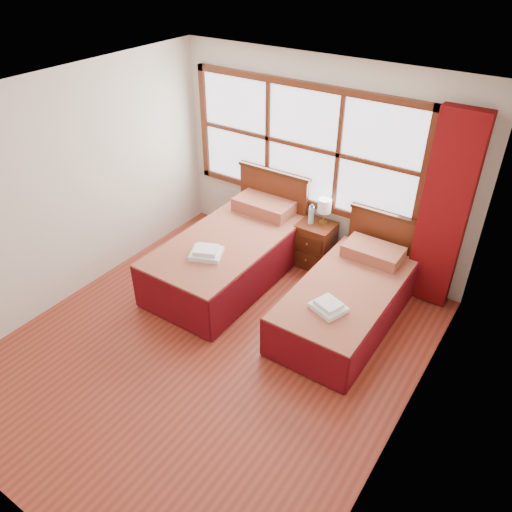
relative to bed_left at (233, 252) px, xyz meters
The scene contains 15 objects.
floor 1.38m from the bed_left, 62.94° to the right, with size 4.50×4.50×0.00m, color #943825.
ceiling 2.63m from the bed_left, 62.94° to the right, with size 4.50×4.50×0.00m, color white.
wall_back 1.55m from the bed_left, 59.91° to the left, with size 4.00×4.00×0.00m, color silver.
wall_left 2.07m from the bed_left, 139.28° to the right, with size 4.50×4.50×0.00m, color silver.
wall_right 3.03m from the bed_left, 24.61° to the right, with size 4.50×4.50×0.00m, color silver.
window 1.58m from the bed_left, 70.44° to the left, with size 3.16×0.06×1.56m.
curtain 2.53m from the bed_left, 22.47° to the left, with size 0.50×0.16×2.30m, color maroon.
bed_left is the anchor object (origin of this frame).
bed_right 1.59m from the bed_left, ahead, with size 0.99×2.01×0.96m.
nightstand 1.09m from the bed_left, 47.03° to the left, with size 0.45×0.45×0.60m.
towels_left 0.62m from the bed_left, 86.80° to the right, with size 0.45×0.42×0.10m.
towels_right 1.70m from the bed_left, 18.04° to the right, with size 0.40×0.37×0.10m.
lamp 1.29m from the bed_left, 47.89° to the left, with size 0.17×0.17×0.33m.
bottle_near 1.11m from the bed_left, 50.10° to the left, with size 0.07×0.07×0.26m.
bottle_far 1.09m from the bed_left, 49.63° to the left, with size 0.06×0.06×0.24m.
Camera 1 is at (2.58, -2.99, 3.79)m, focal length 35.00 mm.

